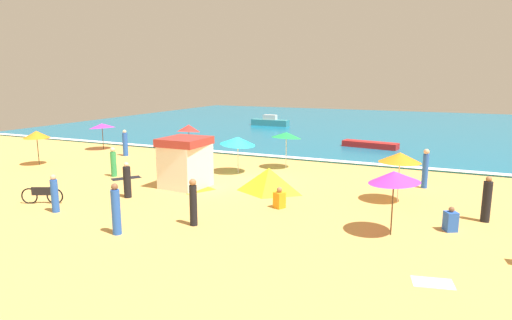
# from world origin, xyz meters

# --- Properties ---
(ground_plane) EXTENTS (60.00, 60.00, 0.00)m
(ground_plane) POSITION_xyz_m (0.00, 0.00, 0.00)
(ground_plane) COLOR #E0A856
(ocean_water) EXTENTS (60.00, 44.00, 0.10)m
(ocean_water) POSITION_xyz_m (0.00, 28.00, 0.05)
(ocean_water) COLOR #146B93
(ocean_water) RESTS_ON ground_plane
(wave_breaker_foam) EXTENTS (57.00, 0.70, 0.01)m
(wave_breaker_foam) POSITION_xyz_m (0.00, 6.30, 0.10)
(wave_breaker_foam) COLOR white
(wave_breaker_foam) RESTS_ON ocean_water
(lifeguard_cabana) EXTENTS (2.11, 2.26, 2.48)m
(lifeguard_cabana) POSITION_xyz_m (-1.50, -2.95, 1.27)
(lifeguard_cabana) COLOR white
(lifeguard_cabana) RESTS_ON ground_plane
(beach_umbrella_0) EXTENTS (2.09, 2.10, 2.23)m
(beach_umbrella_0) POSITION_xyz_m (8.43, -1.37, 2.00)
(beach_umbrella_0) COLOR silver
(beach_umbrella_0) RESTS_ON ground_plane
(beach_umbrella_1) EXTENTS (1.78, 1.78, 2.13)m
(beach_umbrella_1) POSITION_xyz_m (-12.86, -2.13, 1.91)
(beach_umbrella_1) COLOR #4C3823
(beach_umbrella_1) RESTS_ON ground_plane
(beach_umbrella_2) EXTENTS (2.16, 2.15, 2.34)m
(beach_umbrella_2) POSITION_xyz_m (8.72, -5.65, 2.07)
(beach_umbrella_2) COLOR #4C3823
(beach_umbrella_2) RESTS_ON ground_plane
(beach_umbrella_3) EXTENTS (2.51, 2.50, 2.06)m
(beach_umbrella_3) POSITION_xyz_m (-13.46, 3.99, 1.79)
(beach_umbrella_3) COLOR #4C3823
(beach_umbrella_3) RESTS_ON ground_plane
(beach_umbrella_4) EXTENTS (2.46, 2.44, 2.16)m
(beach_umbrella_4) POSITION_xyz_m (-0.58, 0.97, 1.85)
(beach_umbrella_4) COLOR silver
(beach_umbrella_4) RESTS_ON ground_plane
(beach_umbrella_5) EXTENTS (2.22, 2.23, 2.26)m
(beach_umbrella_5) POSITION_xyz_m (1.46, 3.31, 2.00)
(beach_umbrella_5) COLOR silver
(beach_umbrella_5) RESTS_ON ground_plane
(beach_umbrella_6) EXTENTS (1.77, 1.81, 2.23)m
(beach_umbrella_6) POSITION_xyz_m (-6.20, 4.58, 1.90)
(beach_umbrella_6) COLOR #4C3823
(beach_umbrella_6) RESTS_ON ground_plane
(beach_tent) EXTENTS (2.47, 1.78, 1.21)m
(beach_tent) POSITION_xyz_m (2.70, -2.30, 0.61)
(beach_tent) COLOR yellow
(beach_tent) RESTS_ON ground_plane
(parked_bicycle) EXTENTS (1.68, 0.81, 0.76)m
(parked_bicycle) POSITION_xyz_m (-5.56, -7.97, 0.38)
(parked_bicycle) COLOR black
(parked_bicycle) RESTS_ON ground_plane
(beachgoer_0) EXTENTS (0.37, 0.37, 1.56)m
(beachgoer_0) POSITION_xyz_m (-4.04, -8.60, 0.75)
(beachgoer_0) COLOR blue
(beachgoer_0) RESTS_ON ground_plane
(beachgoer_1) EXTENTS (0.55, 0.55, 0.90)m
(beachgoer_1) POSITION_xyz_m (10.60, -4.36, 0.38)
(beachgoer_1) COLOR blue
(beachgoer_1) RESTS_ON ground_plane
(beachgoer_2) EXTENTS (0.39, 0.39, 1.81)m
(beachgoer_2) POSITION_xyz_m (-10.12, 2.60, 0.85)
(beachgoer_2) COLOR blue
(beachgoer_2) RESTS_ON ground_plane
(beachgoer_3) EXTENTS (0.36, 0.36, 1.83)m
(beachgoer_3) POSITION_xyz_m (0.00, -9.54, 0.88)
(beachgoer_3) COLOR blue
(beachgoer_3) RESTS_ON ground_plane
(beachgoer_4) EXTENTS (0.38, 0.38, 1.64)m
(beachgoer_4) POSITION_xyz_m (-2.85, -5.67, 0.76)
(beachgoer_4) COLOR black
(beachgoer_4) RESTS_ON ground_plane
(beachgoer_6) EXTENTS (0.39, 0.39, 1.78)m
(beachgoer_6) POSITION_xyz_m (1.94, -7.64, 0.88)
(beachgoer_6) COLOR black
(beachgoer_6) RESTS_ON ground_plane
(beachgoer_7) EXTENTS (0.52, 0.52, 0.91)m
(beachgoer_7) POSITION_xyz_m (4.03, -4.31, 0.39)
(beachgoer_7) COLOR orange
(beachgoer_7) RESTS_ON ground_plane
(beachgoer_8) EXTENTS (0.45, 0.45, 1.77)m
(beachgoer_8) POSITION_xyz_m (11.78, -2.70, 0.84)
(beachgoer_8) COLOR black
(beachgoer_8) RESTS_ON ground_plane
(beachgoer_9) EXTENTS (0.39, 0.39, 1.62)m
(beachgoer_9) POSITION_xyz_m (-6.39, -2.65, 0.78)
(beachgoer_9) COLOR green
(beachgoer_9) RESTS_ON ground_plane
(beachgoer_11) EXTENTS (0.36, 0.36, 1.96)m
(beachgoer_11) POSITION_xyz_m (9.32, 1.76, 0.97)
(beachgoer_11) COLOR blue
(beachgoer_11) RESTS_ON ground_plane
(beach_towel_0) EXTENTS (1.40, 1.61, 0.01)m
(beach_towel_0) POSITION_xyz_m (-5.49, -2.73, 0.01)
(beach_towel_0) COLOR black
(beach_towel_0) RESTS_ON ground_plane
(beach_towel_1) EXTENTS (1.18, 0.87, 0.01)m
(beach_towel_1) POSITION_xyz_m (10.25, -8.90, 0.01)
(beach_towel_1) COLOR white
(beach_towel_1) RESTS_ON ground_plane
(beach_towel_2) EXTENTS (1.38, 1.70, 0.01)m
(beach_towel_2) POSITION_xyz_m (-0.57, -3.30, 0.01)
(beach_towel_2) COLOR orange
(beach_towel_2) RESTS_ON ground_plane
(small_boat_0) EXTENTS (4.26, 1.66, 0.45)m
(small_boat_0) POSITION_xyz_m (4.77, 12.56, 0.32)
(small_boat_0) COLOR red
(small_boat_0) RESTS_ON ocean_water
(small_boat_1) EXTENTS (4.18, 1.14, 1.19)m
(small_boat_1) POSITION_xyz_m (-7.84, 23.09, 0.52)
(small_boat_1) COLOR teal
(small_boat_1) RESTS_ON ocean_water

